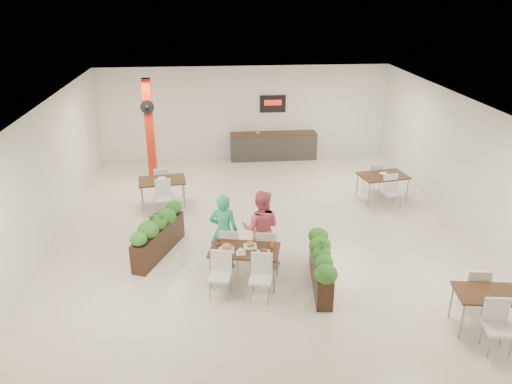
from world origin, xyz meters
The scene contains 12 objects.
ground centered at (0.00, 0.00, 0.00)m, with size 12.00×12.00×0.00m, color beige.
room_shell centered at (0.00, 0.00, 2.01)m, with size 10.10×12.10×3.22m.
red_column centered at (-3.00, 3.79, 1.64)m, with size 0.40×0.41×3.20m.
service_counter centered at (1.00, 5.65, 0.49)m, with size 3.00×0.64×2.20m.
main_table centered at (-0.58, -2.19, 0.64)m, with size 1.55×1.85×0.92m.
diner_man centered at (-0.97, -1.54, 0.85)m, with size 0.62×0.40×1.69m, color #27AA7A.
diner_woman centered at (-0.17, -1.54, 0.87)m, with size 0.85×0.66×1.74m, color #E16475.
planter_left centered at (-2.43, -0.87, 0.53)m, with size 1.06×1.96×1.09m.
planter_right centered at (0.95, -2.48, 0.50)m, with size 0.58×1.96×1.03m.
side_table_a centered at (-2.55, 1.92, 0.63)m, with size 1.35×1.66×0.92m.
side_table_b centered at (3.62, 1.73, 0.64)m, with size 1.43×1.67×0.92m.
side_table_c centered at (3.51, -4.13, 0.61)m, with size 1.17×1.66×0.92m.
Camera 1 is at (-1.16, -11.03, 5.65)m, focal length 35.00 mm.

